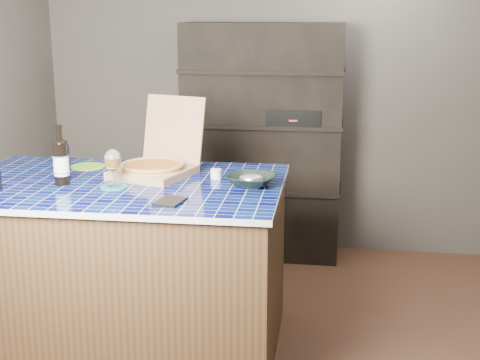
% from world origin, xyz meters
% --- Properties ---
extents(room, '(3.50, 3.50, 3.50)m').
position_xyz_m(room, '(0.00, 0.00, 1.25)').
color(room, '#503222').
rests_on(room, ground).
extents(shelving_unit, '(1.20, 0.41, 1.80)m').
position_xyz_m(shelving_unit, '(0.00, 1.53, 0.90)').
color(shelving_unit, black).
rests_on(shelving_unit, floor).
extents(kitchen_island, '(1.79, 1.15, 0.98)m').
position_xyz_m(kitchen_island, '(-0.59, -0.09, 0.49)').
color(kitchen_island, '#442E1A').
rests_on(kitchen_island, floor).
extents(pizza_box, '(0.51, 0.57, 0.43)m').
position_xyz_m(pizza_box, '(-0.44, 0.10, 1.04)').
color(pizza_box, tan).
rests_on(pizza_box, kitchen_island).
extents(mead_bottle, '(0.09, 0.09, 0.32)m').
position_xyz_m(mead_bottle, '(-0.88, -0.17, 1.10)').
color(mead_bottle, black).
rests_on(mead_bottle, kitchen_island).
extents(teal_trivet, '(0.15, 0.15, 0.01)m').
position_xyz_m(teal_trivet, '(-0.59, -0.19, 0.98)').
color(teal_trivet, '#187E70').
rests_on(teal_trivet, kitchen_island).
extents(wine_glass, '(0.09, 0.09, 0.20)m').
position_xyz_m(wine_glass, '(-0.59, -0.19, 1.12)').
color(wine_glass, white).
rests_on(wine_glass, teal_trivet).
extents(dvd_case, '(0.15, 0.19, 0.01)m').
position_xyz_m(dvd_case, '(-0.22, -0.43, 0.98)').
color(dvd_case, black).
rests_on(dvd_case, kitchen_island).
extents(bowl, '(0.31, 0.31, 0.06)m').
position_xyz_m(bowl, '(0.13, -0.06, 1.01)').
color(bowl, black).
rests_on(bowl, kitchen_island).
extents(foil_contents, '(0.13, 0.11, 0.06)m').
position_xyz_m(foil_contents, '(0.13, -0.06, 1.02)').
color(foil_contents, silver).
rests_on(foil_contents, bowl).
extents(white_jar, '(0.06, 0.06, 0.05)m').
position_xyz_m(white_jar, '(-0.09, 0.08, 1.00)').
color(white_jar, white).
rests_on(white_jar, kitchen_island).
extents(navy_cup, '(0.08, 0.08, 0.13)m').
position_xyz_m(navy_cup, '(-1.06, 0.24, 1.04)').
color(navy_cup, black).
rests_on(navy_cup, kitchen_island).
extents(green_trivet, '(0.20, 0.20, 0.01)m').
position_xyz_m(green_trivet, '(-0.90, 0.24, 0.98)').
color(green_trivet, '#7AC52A').
rests_on(green_trivet, kitchen_island).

